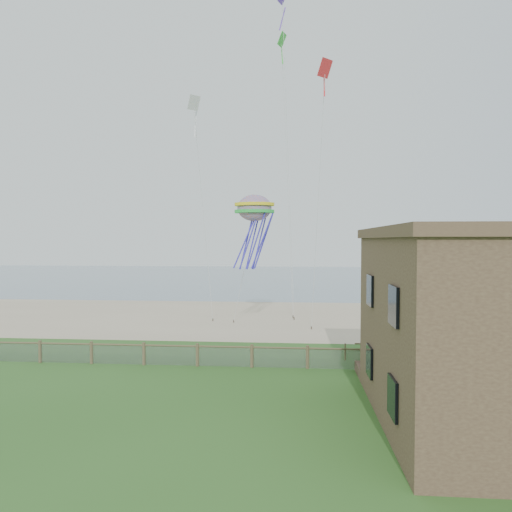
# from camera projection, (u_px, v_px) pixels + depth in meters

# --- Properties ---
(ground) EXTENTS (160.00, 160.00, 0.00)m
(ground) POSITION_uv_depth(u_px,v_px,m) (239.00, 408.00, 18.76)
(ground) COLOR #2B541D
(ground) RESTS_ON ground
(sand_beach) EXTENTS (72.00, 20.00, 0.02)m
(sand_beach) POSITION_uv_depth(u_px,v_px,m) (268.00, 317.00, 40.67)
(sand_beach) COLOR tan
(sand_beach) RESTS_ON ground
(ocean) EXTENTS (160.00, 68.00, 0.02)m
(ocean) POSITION_uv_depth(u_px,v_px,m) (281.00, 277.00, 84.50)
(ocean) COLOR slate
(ocean) RESTS_ON ground
(chainlink_fence) EXTENTS (36.20, 0.20, 1.25)m
(chainlink_fence) POSITION_uv_depth(u_px,v_px,m) (252.00, 357.00, 24.71)
(chainlink_fence) COLOR brown
(chainlink_fence) RESTS_ON ground
(motel_deck) EXTENTS (15.00, 2.00, 0.50)m
(motel_deck) POSITION_uv_depth(u_px,v_px,m) (510.00, 374.00, 22.67)
(motel_deck) COLOR brown
(motel_deck) RESTS_ON ground
(picnic_table) EXTENTS (1.92, 1.72, 0.66)m
(picnic_table) POSITION_uv_depth(u_px,v_px,m) (388.00, 374.00, 22.41)
(picnic_table) COLOR brown
(picnic_table) RESTS_ON ground
(octopus_kite) EXTENTS (3.47, 2.79, 6.29)m
(octopus_kite) POSITION_uv_depth(u_px,v_px,m) (254.00, 229.00, 34.72)
(octopus_kite) COLOR orange
(kite_white) EXTENTS (1.98, 2.00, 2.61)m
(kite_white) POSITION_uv_depth(u_px,v_px,m) (194.00, 113.00, 34.27)
(kite_white) COLOR silver
(kite_purple) EXTENTS (2.11, 1.70, 2.90)m
(kite_purple) POSITION_uv_depth(u_px,v_px,m) (282.00, 8.00, 34.57)
(kite_purple) COLOR #5E34AB
(kite_red) EXTENTS (1.91, 1.93, 2.20)m
(kite_red) POSITION_uv_depth(u_px,v_px,m) (325.00, 75.00, 30.55)
(kite_red) COLOR red
(kite_green) EXTENTS (1.79, 1.52, 2.19)m
(kite_green) POSITION_uv_depth(u_px,v_px,m) (282.00, 46.00, 35.64)
(kite_green) COLOR green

